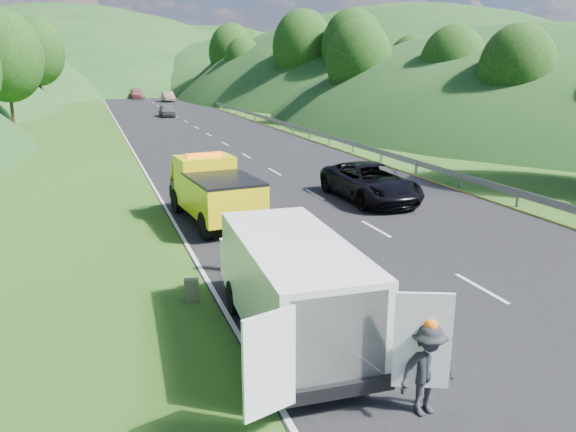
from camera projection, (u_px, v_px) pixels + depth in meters
name	position (u px, v px, depth m)	size (l,w,h in m)	color
ground	(349.00, 277.00, 16.09)	(320.00, 320.00, 0.00)	#38661E
road_surface	(196.00, 128.00, 53.44)	(14.00, 200.00, 0.02)	black
guardrail	(238.00, 114.00, 67.16)	(0.06, 140.00, 1.52)	gray
tree_line_right	(313.00, 107.00, 78.06)	(14.00, 140.00, 14.00)	#2F591A
hills_backdrop	(141.00, 88.00, 140.70)	(201.00, 288.60, 44.00)	#2D5B23
tow_truck	(214.00, 191.00, 21.38)	(2.71, 6.06, 2.53)	black
white_van	(291.00, 283.00, 12.15)	(3.61, 6.72, 2.34)	black
woman	(242.00, 272.00, 16.46)	(0.60, 0.44, 1.63)	silver
child	(259.00, 280.00, 15.87)	(0.51, 0.40, 1.05)	tan
worker	(424.00, 413.00, 9.82)	(1.09, 0.63, 1.69)	black
suitcase	(192.00, 290.00, 14.40)	(0.37, 0.21, 0.59)	#606249
spare_tire	(429.00, 374.00, 11.05)	(0.65, 0.65, 0.20)	black
passing_suv	(370.00, 200.00, 25.10)	(2.69, 5.83, 1.62)	black
dist_car_a	(167.00, 117.00, 64.29)	(1.63, 4.05, 1.38)	#4A4B4F
dist_car_b	(168.00, 102.00, 89.51)	(1.64, 4.71, 1.55)	brown
dist_car_c	(138.00, 99.00, 96.91)	(2.25, 5.54, 1.61)	brown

